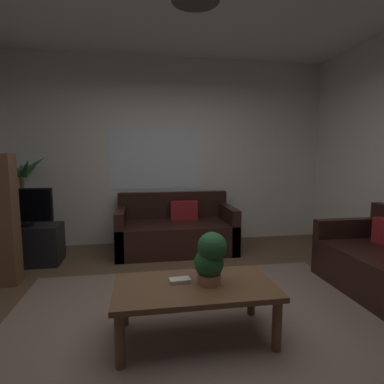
# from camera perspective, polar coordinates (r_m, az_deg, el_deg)

# --- Properties ---
(floor) EXTENTS (4.98, 4.81, 0.02)m
(floor) POSITION_cam_1_polar(r_m,az_deg,el_deg) (2.83, 1.08, -22.58)
(floor) COLOR brown
(floor) RESTS_ON ground
(rug) EXTENTS (3.24, 2.65, 0.01)m
(rug) POSITION_cam_1_polar(r_m,az_deg,el_deg) (2.66, 1.94, -24.40)
(rug) COLOR gray
(rug) RESTS_ON ground
(wall_back) EXTENTS (5.10, 0.06, 2.86)m
(wall_back) POSITION_cam_1_polar(r_m,az_deg,el_deg) (4.88, -4.14, 7.42)
(wall_back) COLOR silver
(wall_back) RESTS_ON ground
(window_pane) EXTENTS (1.46, 0.01, 0.94)m
(window_pane) POSITION_cam_1_polar(r_m,az_deg,el_deg) (4.83, -6.65, 6.07)
(window_pane) COLOR white
(couch_under_window) EXTENTS (1.66, 0.87, 0.82)m
(couch_under_window) POSITION_cam_1_polar(r_m,az_deg,el_deg) (4.50, -3.02, -7.41)
(couch_under_window) COLOR black
(couch_under_window) RESTS_ON ground
(coffee_table) EXTENTS (1.20, 0.63, 0.42)m
(coffee_table) POSITION_cam_1_polar(r_m,az_deg,el_deg) (2.42, 0.59, -18.16)
(coffee_table) COLOR brown
(coffee_table) RESTS_ON ground
(book_on_table_0) EXTENTS (0.16, 0.10, 0.03)m
(book_on_table_0) POSITION_cam_1_polar(r_m,az_deg,el_deg) (2.44, -2.30, -16.08)
(book_on_table_0) COLOR beige
(book_on_table_0) RESTS_ON coffee_table
(remote_on_table_0) EXTENTS (0.08, 0.17, 0.02)m
(remote_on_table_0) POSITION_cam_1_polar(r_m,az_deg,el_deg) (2.45, 2.14, -16.00)
(remote_on_table_0) COLOR black
(remote_on_table_0) RESTS_ON coffee_table
(potted_plant_on_table) EXTENTS (0.24, 0.24, 0.40)m
(potted_plant_on_table) POSITION_cam_1_polar(r_m,az_deg,el_deg) (2.36, 3.46, -12.06)
(potted_plant_on_table) COLOR #B77051
(potted_plant_on_table) RESTS_ON coffee_table
(tv_stand) EXTENTS (0.90, 0.44, 0.50)m
(tv_stand) POSITION_cam_1_polar(r_m,az_deg,el_deg) (4.49, -28.75, -8.61)
(tv_stand) COLOR black
(tv_stand) RESTS_ON ground
(tv) EXTENTS (0.75, 0.16, 0.47)m
(tv) POSITION_cam_1_polar(r_m,az_deg,el_deg) (4.37, -29.22, -2.44)
(tv) COLOR black
(tv) RESTS_ON tv_stand
(potted_palm_corner) EXTENTS (0.86, 0.69, 1.43)m
(potted_palm_corner) POSITION_cam_1_polar(r_m,az_deg,el_deg) (4.94, -28.88, -2.73)
(potted_palm_corner) COLOR #4C4C51
(potted_palm_corner) RESTS_ON ground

